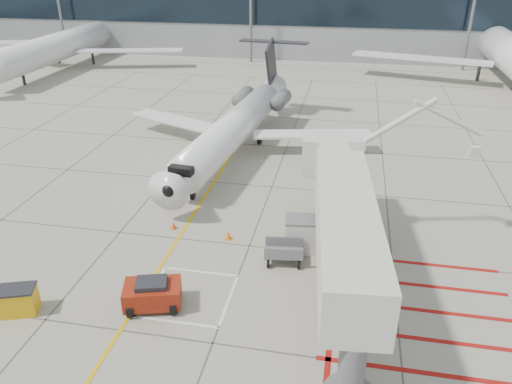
% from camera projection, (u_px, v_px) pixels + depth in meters
% --- Properties ---
extents(ground_plane, '(260.00, 260.00, 0.00)m').
position_uv_depth(ground_plane, '(234.00, 288.00, 25.22)').
color(ground_plane, gray).
rests_on(ground_plane, ground).
extents(regional_jet, '(25.14, 30.34, 7.38)m').
position_uv_depth(regional_jet, '(225.00, 118.00, 38.08)').
color(regional_jet, white).
rests_on(regional_jet, ground_plane).
extents(jet_bridge, '(9.90, 18.21, 7.00)m').
position_uv_depth(jet_bridge, '(345.00, 238.00, 22.89)').
color(jet_bridge, silver).
rests_on(jet_bridge, ground_plane).
extents(pushback_tug, '(3.01, 2.33, 1.55)m').
position_uv_depth(pushback_tug, '(152.00, 293.00, 23.61)').
color(pushback_tug, maroon).
rests_on(pushback_tug, ground_plane).
extents(spill_bin, '(1.84, 1.51, 1.37)m').
position_uv_depth(spill_bin, '(19.00, 300.00, 23.25)').
color(spill_bin, '#D59D0B').
rests_on(spill_bin, ground_plane).
extents(baggage_cart, '(2.21, 1.55, 1.31)m').
position_uv_depth(baggage_cart, '(284.00, 252.00, 26.95)').
color(baggage_cart, slate).
rests_on(baggage_cart, ground_plane).
extents(ground_power_unit, '(2.62, 1.71, 1.96)m').
position_uv_depth(ground_power_unit, '(307.00, 234.00, 28.00)').
color(ground_power_unit, silver).
rests_on(ground_power_unit, ground_plane).
extents(cone_nose, '(0.33, 0.33, 0.46)m').
position_uv_depth(cone_nose, '(174.00, 225.00, 30.39)').
color(cone_nose, '#FF420D').
rests_on(cone_nose, ground_plane).
extents(cone_side, '(0.40, 0.40, 0.55)m').
position_uv_depth(cone_side, '(228.00, 235.00, 29.29)').
color(cone_side, orange).
rests_on(cone_side, ground_plane).
extents(terminal_building, '(180.00, 28.00, 14.00)m').
position_uv_depth(terminal_building, '(389.00, 4.00, 82.03)').
color(terminal_building, gray).
rests_on(terminal_building, ground_plane).
extents(terminal_glass_band, '(180.00, 0.10, 6.00)m').
position_uv_depth(terminal_glass_band, '(395.00, 6.00, 69.22)').
color(terminal_glass_band, black).
rests_on(terminal_glass_band, ground_plane).
extents(bg_aircraft_b, '(32.73, 36.37, 10.91)m').
position_uv_depth(bg_aircraft_b, '(64.00, 27.00, 69.21)').
color(bg_aircraft_b, silver).
rests_on(bg_aircraft_b, ground_plane).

